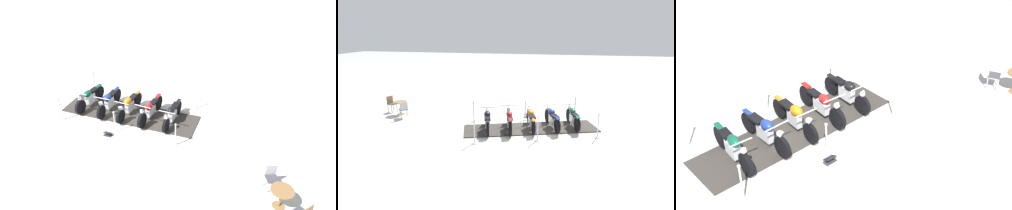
{
  "view_description": "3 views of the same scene",
  "coord_description": "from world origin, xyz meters",
  "views": [
    {
      "loc": [
        8.79,
        -8.33,
        8.01
      ],
      "look_at": [
        1.96,
        0.37,
        1.07
      ],
      "focal_mm": 32.98,
      "sensor_mm": 36.0,
      "label": 1
    },
    {
      "loc": [
        -1.44,
        12.79,
        4.7
      ],
      "look_at": [
        1.3,
        -0.41,
        1.01
      ],
      "focal_mm": 30.15,
      "sensor_mm": 36.0,
      "label": 2
    },
    {
      "loc": [
        -3.29,
        -11.1,
        8.54
      ],
      "look_at": [
        1.53,
        -0.15,
        0.59
      ],
      "focal_mm": 51.21,
      "sensor_mm": 36.0,
      "label": 3
    }
  ],
  "objects": [
    {
      "name": "stanchion_left_rear",
      "position": [
        2.1,
        2.23,
        0.37
      ],
      "size": [
        0.3,
        0.3,
        1.07
      ],
      "color": "silver",
      "rests_on": "ground_plane"
    },
    {
      "name": "stanchion_right_front",
      "position": [
        -2.1,
        -2.23,
        0.4
      ],
      "size": [
        0.31,
        0.31,
        1.14
      ],
      "color": "silver",
      "rests_on": "ground_plane"
    },
    {
      "name": "ground_plane",
      "position": [
        0.0,
        0.0,
        0.0
      ],
      "size": [
        80.0,
        80.0,
        0.0
      ],
      "primitive_type": "plane",
      "color": "silver"
    },
    {
      "name": "info_placard",
      "position": [
        0.4,
        -1.75,
        0.07
      ],
      "size": [
        0.41,
        0.33,
        0.2
      ],
      "rotation": [
        0.0,
        0.0,
        3.47
      ],
      "color": "#333338",
      "rests_on": "ground_plane"
    },
    {
      "name": "display_platform",
      "position": [
        0.0,
        0.0,
        0.02
      ],
      "size": [
        6.57,
        3.62,
        0.04
      ],
      "primitive_type": "cube",
      "rotation": [
        0.0,
        0.0,
        0.32
      ],
      "color": "#38332D",
      "rests_on": "ground_plane"
    },
    {
      "name": "stanchion_left_front",
      "position": [
        -3.02,
        0.5,
        0.38
      ],
      "size": [
        0.31,
        0.31,
        1.1
      ],
      "color": "silver",
      "rests_on": "ground_plane"
    },
    {
      "name": "stanchion_right_rear",
      "position": [
        3.02,
        -0.5,
        0.33
      ],
      "size": [
        0.35,
        0.35,
        1.07
      ],
      "color": "silver",
      "rests_on": "ground_plane"
    },
    {
      "name": "motorcycle_copper",
      "position": [
        0.01,
        -0.03,
        0.52
      ],
      "size": [
        0.85,
        2.22,
        0.95
      ],
      "rotation": [
        0.0,
        0.0,
        -1.31
      ],
      "color": "black",
      "rests_on": "display_platform"
    },
    {
      "name": "motorcycle_maroon",
      "position": [
        0.99,
        0.3,
        0.49
      ],
      "size": [
        0.88,
        2.27,
        1.0
      ],
      "rotation": [
        0.0,
        0.0,
        -1.33
      ],
      "color": "black",
      "rests_on": "display_platform"
    },
    {
      "name": "cafe_table",
      "position": [
        7.47,
        -0.91,
        0.55
      ],
      "size": [
        0.73,
        0.73,
        0.74
      ],
      "color": "olive",
      "rests_on": "ground_plane"
    },
    {
      "name": "motorcycle_forest",
      "position": [
        -1.97,
        -0.69,
        0.5
      ],
      "size": [
        0.79,
        2.13,
        0.99
      ],
      "rotation": [
        0.0,
        0.0,
        -1.32
      ],
      "color": "black",
      "rests_on": "display_platform"
    },
    {
      "name": "cafe_chair_near_table",
      "position": [
        6.91,
        -0.31,
        0.53
      ],
      "size": [
        0.57,
        0.57,
        0.89
      ],
      "rotation": [
        0.0,
        0.0,
        -0.82
      ],
      "color": "#B7B7BC",
      "rests_on": "ground_plane"
    },
    {
      "name": "stanchion_right_mid",
      "position": [
        0.46,
        -1.37,
        0.31
      ],
      "size": [
        0.35,
        0.35,
        1.03
      ],
      "color": "silver",
      "rests_on": "ground_plane"
    },
    {
      "name": "motorcycle_black",
      "position": [
        1.98,
        0.63,
        0.5
      ],
      "size": [
        0.9,
        2.1,
        0.93
      ],
      "rotation": [
        0.0,
        0.0,
        -1.29
      ],
      "color": "black",
      "rests_on": "display_platform"
    },
    {
      "name": "stanchion_left_mid",
      "position": [
        -0.46,
        1.37,
        0.37
      ],
      "size": [
        0.32,
        0.32,
        1.11
      ],
      "color": "silver",
      "rests_on": "ground_plane"
    },
    {
      "name": "cafe_chair_across_table",
      "position": [
        8.23,
        -1.22,
        0.54
      ],
      "size": [
        0.52,
        0.52,
        0.93
      ],
      "rotation": [
        0.0,
        0.0,
        2.76
      ],
      "color": "olive",
      "rests_on": "ground_plane"
    },
    {
      "name": "motorcycle_navy",
      "position": [
        -0.98,
        -0.36,
        0.52
      ],
      "size": [
        1.01,
        2.18,
        0.98
      ],
      "rotation": [
        0.0,
        0.0,
        -1.23
      ],
      "color": "black",
      "rests_on": "display_platform"
    }
  ]
}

